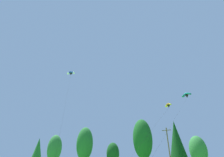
{
  "coord_description": "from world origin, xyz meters",
  "views": [
    {
      "loc": [
        14.09,
        1.57,
        2.09
      ],
      "look_at": [
        1.8,
        25.82,
        15.6
      ],
      "focal_mm": 27.7,
      "sensor_mm": 36.0,
      "label": 1
    }
  ],
  "objects_px": {
    "parafoil_kite_high_blue_white": "(71,73)",
    "parafoil_kite_mid_orange": "(168,105)",
    "parafoil_kite_far_teal": "(187,95)",
    "utility_pole": "(169,149)"
  },
  "relations": [
    {
      "from": "utility_pole",
      "to": "parafoil_kite_mid_orange",
      "type": "xyz_separation_m",
      "value": [
        1.87,
        -3.73,
        9.33
      ]
    },
    {
      "from": "utility_pole",
      "to": "parafoil_kite_high_blue_white",
      "type": "relative_size",
      "value": 0.43
    },
    {
      "from": "parafoil_kite_high_blue_white",
      "to": "parafoil_kite_mid_orange",
      "type": "relative_size",
      "value": 1.7
    },
    {
      "from": "parafoil_kite_mid_orange",
      "to": "parafoil_kite_far_teal",
      "type": "relative_size",
      "value": 0.65
    },
    {
      "from": "parafoil_kite_high_blue_white",
      "to": "parafoil_kite_far_teal",
      "type": "distance_m",
      "value": 32.43
    },
    {
      "from": "utility_pole",
      "to": "parafoil_kite_high_blue_white",
      "type": "xyz_separation_m",
      "value": [
        -21.67,
        -12.56,
        19.48
      ]
    },
    {
      "from": "parafoil_kite_high_blue_white",
      "to": "parafoil_kite_mid_orange",
      "type": "height_order",
      "value": "parafoil_kite_high_blue_white"
    },
    {
      "from": "utility_pole",
      "to": "parafoil_kite_far_teal",
      "type": "xyz_separation_m",
      "value": [
        6.04,
        3.22,
        13.57
      ]
    },
    {
      "from": "parafoil_kite_far_teal",
      "to": "parafoil_kite_mid_orange",
      "type": "bearing_deg",
      "value": -120.96
    },
    {
      "from": "utility_pole",
      "to": "parafoil_kite_mid_orange",
      "type": "relative_size",
      "value": 0.73
    }
  ]
}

